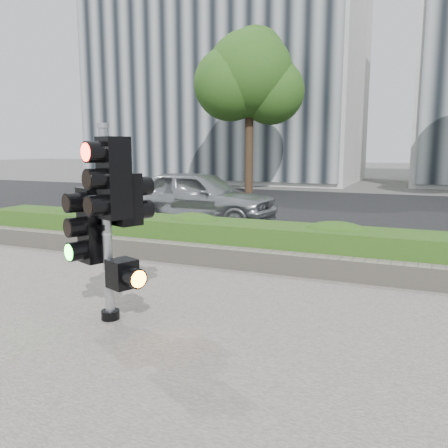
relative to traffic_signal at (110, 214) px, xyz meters
name	(u,v)px	position (x,y,z in m)	size (l,w,h in m)	color
ground	(189,303)	(0.51, 0.95, -1.31)	(120.00, 120.00, 0.00)	#51514C
sidewalk	(56,387)	(0.51, -1.55, -1.30)	(16.00, 11.00, 0.03)	#9E9389
road	(330,211)	(0.51, 10.95, -1.30)	(60.00, 13.00, 0.02)	black
curb	(263,252)	(0.51, 4.10, -1.25)	(60.00, 0.25, 0.12)	gray
stone_wall	(240,258)	(0.51, 2.85, -1.11)	(12.00, 0.32, 0.34)	gray
hedge	(253,242)	(0.51, 3.50, -0.94)	(12.00, 1.00, 0.68)	#538F2C
building_left	(229,59)	(-8.49, 23.95, 6.19)	(16.00, 9.00, 15.00)	#B7B7B2
tree_left	(250,78)	(-4.01, 15.51, 3.73)	(4.61, 4.03, 7.34)	black
traffic_signal	(110,214)	(0.00, 0.00, 0.00)	(0.86, 0.72, 2.32)	black
car_silver	(198,197)	(-2.30, 6.95, -0.56)	(1.72, 4.27, 1.45)	#9D9EA3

